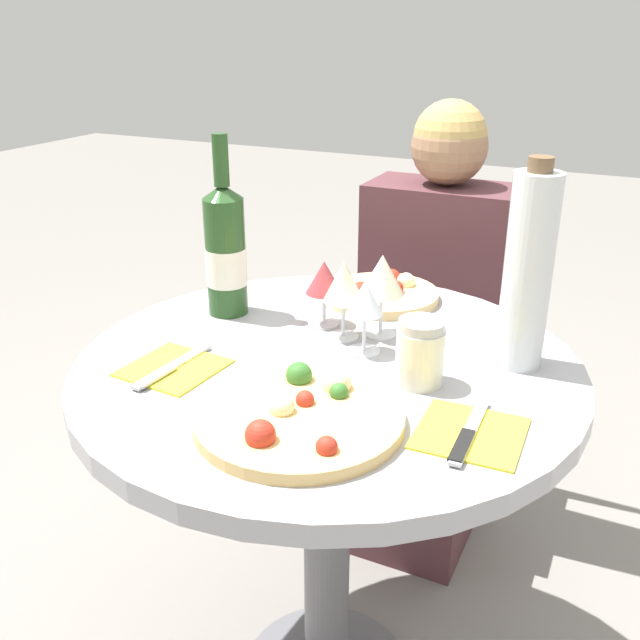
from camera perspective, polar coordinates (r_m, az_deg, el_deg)
name	(u,v)px	position (r m, az deg, el deg)	size (l,w,h in m)	color
dining_table	(327,428)	(1.32, 0.59, -8.62)	(0.89, 0.89, 0.77)	slate
chair_behind_diner	(441,359)	(2.06, 9.64, -3.07)	(0.39, 0.39, 0.92)	slate
seated_diner	(427,354)	(1.90, 8.55, -2.67)	(0.39, 0.42, 1.15)	#512D33
pizza_large	(300,415)	(1.06, -1.65, -7.61)	(0.31, 0.31, 0.05)	#DBB26B
pizza_small_far	(383,293)	(1.53, 5.09, 2.19)	(0.24, 0.24, 0.05)	#E5C17F
wine_bottle	(226,250)	(1.43, -7.57, 5.54)	(0.08, 0.08, 0.36)	#23471E
tall_carafe	(528,271)	(1.23, 16.30, 3.77)	(0.08, 0.08, 0.36)	silver
sugar_shaker	(420,353)	(1.17, 8.01, -2.60)	(0.08, 0.08, 0.11)	silver
wine_glass_front_right	(365,300)	(1.25, 3.62, 1.64)	(0.07, 0.07, 0.14)	silver
wine_glass_back_left	(324,279)	(1.37, 0.33, 3.31)	(0.07, 0.07, 0.13)	silver
wine_glass_back_right	(382,276)	(1.32, 5.00, 3.52)	(0.08, 0.08, 0.16)	silver
wine_glass_center	(344,283)	(1.30, 1.91, 3.01)	(0.08, 0.08, 0.15)	silver
place_setting_left	(172,368)	(1.25, -11.73, -3.79)	(0.16, 0.19, 0.01)	yellow
place_setting_right	(470,434)	(1.06, 11.88, -8.88)	(0.15, 0.19, 0.01)	yellow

